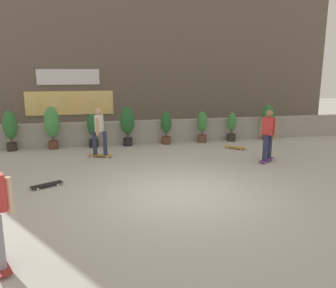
% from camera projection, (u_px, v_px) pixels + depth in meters
% --- Properties ---
extents(ground_plane, '(48.00, 48.00, 0.00)m').
position_uv_depth(ground_plane, '(180.00, 193.00, 8.24)').
color(ground_plane, '#B2AFA8').
extents(planter_wall, '(18.00, 0.40, 0.90)m').
position_uv_depth(planter_wall, '(146.00, 132.00, 13.88)').
color(planter_wall, gray).
rests_on(planter_wall, ground).
extents(building_backdrop, '(20.00, 2.08, 6.50)m').
position_uv_depth(building_backdrop, '(134.00, 63.00, 17.10)').
color(building_backdrop, '#60564C').
rests_on(building_backdrop, ground).
extents(potted_plant_0, '(0.51, 0.51, 1.49)m').
position_uv_depth(potted_plant_0, '(10.00, 128.00, 12.36)').
color(potted_plant_0, '#2D2823').
rests_on(potted_plant_0, ground).
extents(potted_plant_1, '(0.56, 0.56, 1.60)m').
position_uv_depth(potted_plant_1, '(52.00, 124.00, 12.63)').
color(potted_plant_1, brown).
rests_on(potted_plant_1, ground).
extents(potted_plant_2, '(0.42, 0.42, 1.30)m').
position_uv_depth(potted_plant_2, '(93.00, 129.00, 12.97)').
color(potted_plant_2, black).
rests_on(potted_plant_2, ground).
extents(potted_plant_3, '(0.55, 0.55, 1.56)m').
position_uv_depth(potted_plant_3, '(127.00, 123.00, 13.19)').
color(potted_plant_3, black).
rests_on(potted_plant_3, ground).
extents(potted_plant_4, '(0.42, 0.42, 1.32)m').
position_uv_depth(potted_plant_4, '(166.00, 126.00, 13.54)').
color(potted_plant_4, brown).
rests_on(potted_plant_4, ground).
extents(potted_plant_5, '(0.40, 0.40, 1.27)m').
position_uv_depth(potted_plant_5, '(202.00, 125.00, 13.84)').
color(potted_plant_5, brown).
rests_on(potted_plant_5, ground).
extents(potted_plant_6, '(0.37, 0.37, 1.20)m').
position_uv_depth(potted_plant_6, '(232.00, 126.00, 14.11)').
color(potted_plant_6, '#2D2823').
rests_on(potted_plant_6, ground).
extents(potted_plant_7, '(0.52, 0.52, 1.51)m').
position_uv_depth(potted_plant_7, '(268.00, 119.00, 14.37)').
color(potted_plant_7, brown).
rests_on(potted_plant_7, ground).
extents(skater_by_wall_right, '(0.75, 0.65, 1.70)m').
position_uv_depth(skater_by_wall_right, '(268.00, 133.00, 10.84)').
color(skater_by_wall_right, '#72338C').
rests_on(skater_by_wall_right, ground).
extents(skater_by_wall_left, '(0.82, 0.54, 1.70)m').
position_uv_depth(skater_by_wall_left, '(99.00, 130.00, 11.43)').
color(skater_by_wall_left, '#BF8C26').
rests_on(skater_by_wall_left, ground).
extents(skateboard_near_camera, '(0.79, 0.57, 0.08)m').
position_uv_depth(skateboard_near_camera, '(47.00, 185.00, 8.66)').
color(skateboard_near_camera, black).
rests_on(skateboard_near_camera, ground).
extents(skateboard_aside, '(0.73, 0.68, 0.08)m').
position_uv_depth(skateboard_aside, '(235.00, 147.00, 12.81)').
color(skateboard_aside, '#BF8C26').
rests_on(skateboard_aside, ground).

